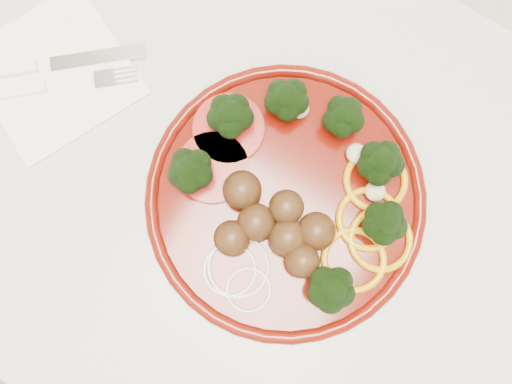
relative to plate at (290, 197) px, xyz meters
The scene contains 5 objects.
counter 0.48m from the plate, ahead, with size 2.40×0.60×0.90m.
plate is the anchor object (origin of this frame).
napkin 0.29m from the plate, behind, with size 0.15×0.15×0.00m, color white.
knife 0.31m from the plate, behind, with size 0.16×0.14×0.01m.
fork 0.30m from the plate, behind, with size 0.14×0.12×0.01m.
Camera 1 is at (-0.10, 1.63, 1.50)m, focal length 40.00 mm.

